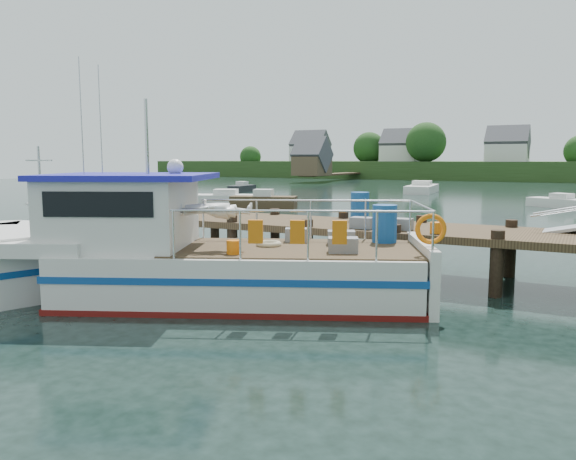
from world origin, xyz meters
The scene contains 9 objects.
ground_plane centered at (0.00, 0.00, 0.00)m, with size 160.00×160.00×0.00m, color black.
far_shore centered at (0.01, 82.37, 2.10)m, with size 140.00×42.55×9.22m.
lobster_boat centered at (-1.91, -4.98, 0.99)m, with size 10.89×7.04×5.48m.
work_boat centered at (-10.42, -1.76, 0.59)m, with size 7.08×2.50×3.71m.
moored_rowboat centered at (-12.84, 17.13, 0.47)m, with size 4.61×2.75×1.27m.
moored_a centered at (-17.08, 18.88, 0.40)m, with size 6.19×4.20×1.08m.
moored_b centered at (4.77, 26.95, 0.36)m, with size 4.59×3.45×0.98m.
moored_d centered at (-8.02, 39.29, 0.44)m, with size 3.11×7.19×1.19m.
moored_e centered at (-24.33, 32.30, 0.39)m, with size 1.66×3.91×1.05m.
Camera 1 is at (6.31, -15.15, 3.26)m, focal length 35.00 mm.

